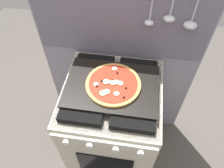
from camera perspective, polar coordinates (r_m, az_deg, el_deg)
ground_plane at (r=2.07m, az=-0.00°, el=-16.32°), size 4.00×4.00×0.00m
kitchen_backsplash at (r=1.59m, az=1.91°, el=6.13°), size 1.10×0.09×1.55m
stove at (r=1.66m, az=-0.01°, el=-10.40°), size 0.60×0.64×0.90m
baking_tray at (r=1.28m, az=-0.00°, el=-0.51°), size 0.54×0.38×0.02m
pizza_left at (r=1.26m, az=0.25°, el=-0.09°), size 0.32×0.32×0.03m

